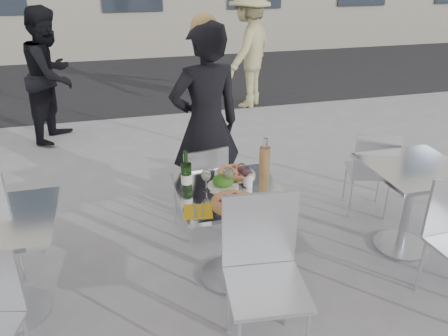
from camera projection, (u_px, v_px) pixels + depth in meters
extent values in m
plane|color=slate|center=(229.00, 276.00, 3.34)|extent=(80.00, 80.00, 0.00)
cube|color=black|center=(145.00, 78.00, 9.02)|extent=(24.00, 5.00, 0.00)
cylinder|color=#B7BABF|center=(229.00, 275.00, 3.34)|extent=(0.44, 0.44, 0.02)
cylinder|color=#B7BABF|center=(229.00, 236.00, 3.18)|extent=(0.07, 0.07, 0.72)
cube|color=silver|center=(230.00, 192.00, 3.03)|extent=(0.72, 0.72, 0.03)
cylinder|color=#B7BABF|center=(18.00, 311.00, 2.99)|extent=(0.44, 0.44, 0.02)
cylinder|color=#B7BABF|center=(7.00, 269.00, 2.84)|extent=(0.07, 0.07, 0.72)
cylinder|color=#B7BABF|center=(400.00, 245.00, 3.68)|extent=(0.44, 0.44, 0.02)
cylinder|color=#B7BABF|center=(408.00, 209.00, 3.53)|extent=(0.07, 0.07, 0.72)
cube|color=silver|center=(416.00, 168.00, 3.37)|extent=(0.72, 0.72, 0.03)
cylinder|color=silver|center=(209.00, 197.00, 4.05)|extent=(0.02, 0.02, 0.41)
cylinder|color=silver|center=(175.00, 204.00, 3.92)|extent=(0.02, 0.02, 0.41)
cylinder|color=silver|center=(224.00, 213.00, 3.78)|extent=(0.02, 0.02, 0.41)
cylinder|color=silver|center=(188.00, 222.00, 3.66)|extent=(0.02, 0.02, 0.41)
cube|color=silver|center=(198.00, 188.00, 3.76)|extent=(0.44, 0.44, 0.02)
cube|color=silver|center=(207.00, 174.00, 3.51)|extent=(0.38, 0.09, 0.41)
cylinder|color=silver|center=(228.00, 303.00, 2.74)|extent=(0.03, 0.03, 0.48)
cylinder|color=silver|center=(287.00, 296.00, 2.79)|extent=(0.03, 0.03, 0.48)
cube|color=silver|center=(267.00, 289.00, 2.49)|extent=(0.50, 0.50, 0.03)
cube|color=silver|center=(260.00, 229.00, 2.58)|extent=(0.45, 0.08, 0.48)
cylinder|color=silver|center=(40.00, 230.00, 3.51)|extent=(0.02, 0.02, 0.45)
cylinder|color=silver|center=(20.00, 258.00, 3.18)|extent=(0.02, 0.02, 0.45)
cube|color=silver|center=(1.00, 217.00, 3.25)|extent=(0.52, 0.52, 0.03)
cylinder|color=silver|center=(378.00, 184.00, 4.29)|extent=(0.02, 0.02, 0.41)
cylinder|color=silver|center=(345.00, 182.00, 4.31)|extent=(0.02, 0.02, 0.41)
cylinder|color=silver|center=(387.00, 200.00, 4.00)|extent=(0.02, 0.02, 0.41)
cylinder|color=silver|center=(351.00, 199.00, 4.02)|extent=(0.02, 0.02, 0.41)
cube|color=silver|center=(368.00, 171.00, 4.06)|extent=(0.48, 0.48, 0.02)
cube|color=silver|center=(376.00, 158.00, 3.80)|extent=(0.37, 0.15, 0.41)
cylinder|color=silver|center=(421.00, 266.00, 3.11)|extent=(0.02, 0.02, 0.44)
imported|color=black|center=(206.00, 125.00, 3.80)|extent=(0.71, 0.53, 1.77)
imported|color=black|center=(51.00, 75.00, 5.60)|extent=(0.91, 1.01, 1.71)
imported|color=tan|center=(249.00, 49.00, 6.90)|extent=(1.29, 1.34, 1.84)
cylinder|color=#B98A48|center=(234.00, 202.00, 2.85)|extent=(0.30, 0.30, 0.02)
cylinder|color=#C8B681|center=(234.00, 201.00, 2.85)|extent=(0.27, 0.27, 0.00)
cylinder|color=white|center=(235.00, 174.00, 3.23)|extent=(0.30, 0.30, 0.01)
cylinder|color=#B98A48|center=(235.00, 172.00, 3.22)|extent=(0.26, 0.26, 0.02)
cylinder|color=#C8B681|center=(235.00, 171.00, 3.22)|extent=(0.23, 0.23, 0.00)
cylinder|color=white|center=(223.00, 186.00, 3.07)|extent=(0.22, 0.22, 0.01)
ellipsoid|color=#1C5E17|center=(223.00, 181.00, 3.05)|extent=(0.15, 0.15, 0.08)
sphere|color=#B21914|center=(228.00, 178.00, 3.07)|extent=(0.03, 0.03, 0.03)
cylinder|color=#22481B|center=(186.00, 177.00, 2.98)|extent=(0.07, 0.07, 0.20)
cone|color=#22481B|center=(186.00, 164.00, 2.93)|extent=(0.07, 0.07, 0.03)
cylinder|color=#22481B|center=(186.00, 158.00, 2.91)|extent=(0.03, 0.03, 0.10)
cylinder|color=silver|center=(187.00, 179.00, 2.98)|extent=(0.07, 0.07, 0.07)
cylinder|color=tan|center=(265.00, 161.00, 3.19)|extent=(0.08, 0.08, 0.22)
cylinder|color=white|center=(265.00, 144.00, 3.13)|extent=(0.03, 0.03, 0.08)
cylinder|color=white|center=(248.00, 180.00, 3.06)|extent=(0.06, 0.06, 0.09)
cylinder|color=silver|center=(248.00, 173.00, 3.03)|extent=(0.06, 0.06, 0.02)
cylinder|color=white|center=(206.00, 190.00, 3.02)|extent=(0.06, 0.06, 0.00)
cylinder|color=white|center=(206.00, 184.00, 3.00)|extent=(0.01, 0.01, 0.09)
ellipsoid|color=white|center=(206.00, 175.00, 2.97)|extent=(0.07, 0.07, 0.08)
ellipsoid|color=beige|center=(206.00, 176.00, 2.98)|extent=(0.05, 0.05, 0.05)
cylinder|color=white|center=(229.00, 187.00, 3.05)|extent=(0.06, 0.06, 0.00)
cylinder|color=white|center=(229.00, 182.00, 3.03)|extent=(0.01, 0.01, 0.09)
ellipsoid|color=white|center=(229.00, 173.00, 3.00)|extent=(0.07, 0.07, 0.08)
ellipsoid|color=beige|center=(229.00, 174.00, 3.01)|extent=(0.05, 0.05, 0.05)
cylinder|color=white|center=(246.00, 186.00, 3.07)|extent=(0.06, 0.06, 0.00)
cylinder|color=white|center=(246.00, 181.00, 3.05)|extent=(0.01, 0.01, 0.09)
ellipsoid|color=white|center=(246.00, 172.00, 3.02)|extent=(0.07, 0.07, 0.08)
ellipsoid|color=#450918|center=(246.00, 173.00, 3.02)|extent=(0.05, 0.05, 0.05)
cylinder|color=white|center=(242.00, 183.00, 3.11)|extent=(0.06, 0.06, 0.00)
cylinder|color=white|center=(242.00, 178.00, 3.09)|extent=(0.01, 0.01, 0.09)
ellipsoid|color=white|center=(242.00, 169.00, 3.06)|extent=(0.07, 0.07, 0.08)
ellipsoid|color=#450918|center=(242.00, 170.00, 3.07)|extent=(0.05, 0.05, 0.05)
cube|color=gold|center=(198.00, 211.00, 2.76)|extent=(0.21, 0.21, 0.00)
cube|color=#B7BABF|center=(195.00, 211.00, 2.75)|extent=(0.05, 0.20, 0.00)
cube|color=#B7BABF|center=(203.00, 210.00, 2.77)|extent=(0.04, 0.18, 0.00)
cube|color=gold|center=(271.00, 201.00, 2.88)|extent=(0.22, 0.22, 0.00)
cube|color=#B7BABF|center=(268.00, 201.00, 2.88)|extent=(0.07, 0.20, 0.00)
cube|color=#B7BABF|center=(275.00, 200.00, 2.89)|extent=(0.06, 0.18, 0.00)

